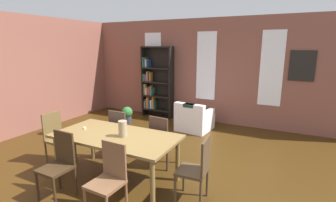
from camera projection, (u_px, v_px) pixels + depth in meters
name	position (u px, v px, depth m)	size (l,w,h in m)	color
ground_plane	(142.00, 173.00, 4.32)	(9.46, 9.46, 0.00)	#3E270D
back_wall_brick	(207.00, 71.00, 7.03)	(8.27, 0.12, 2.89)	brown
left_wall_brick	(1.00, 78.00, 5.61)	(0.12, 7.82, 2.89)	brown
window_pane_0	(153.00, 64.00, 7.68)	(0.55, 0.02, 1.88)	white
window_pane_1	(206.00, 66.00, 6.94)	(0.55, 0.02, 1.88)	white
window_pane_2	(272.00, 69.00, 6.20)	(0.55, 0.02, 1.88)	white
dining_table	(116.00, 139.00, 3.97)	(2.00, 1.01, 0.77)	brown
vase_on_table	(123.00, 129.00, 3.86)	(0.14, 0.14, 0.25)	#998466
tealight_candle_0	(85.00, 128.00, 4.23)	(0.04, 0.04, 0.03)	silver
dining_chair_head_right	(197.00, 168.00, 3.42)	(0.43, 0.43, 0.95)	#473421
dining_chair_near_right	(109.00, 177.00, 3.18)	(0.42, 0.42, 0.95)	brown
dining_chair_near_left	(59.00, 163.00, 3.57)	(0.41, 0.41, 0.95)	#352413
dining_chair_far_left	(121.00, 132.00, 4.84)	(0.40, 0.40, 0.95)	#43342C
dining_chair_far_right	(162.00, 139.00, 4.45)	(0.44, 0.44, 0.95)	#3E2B23
dining_chair_head_left	(57.00, 136.00, 4.61)	(0.42, 0.42, 0.95)	brown
bookshelf_tall	(155.00, 83.00, 7.58)	(0.98, 0.29, 2.13)	black
armchair_white	(194.00, 120.00, 6.45)	(0.88, 0.88, 0.75)	white
potted_plant_by_shelf	(127.00, 114.00, 7.03)	(0.31, 0.31, 0.47)	#333338
potted_plant_corner	(51.00, 126.00, 6.17)	(0.25, 0.25, 0.37)	#333338
framed_picture	(302.00, 66.00, 5.89)	(0.56, 0.03, 0.72)	black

